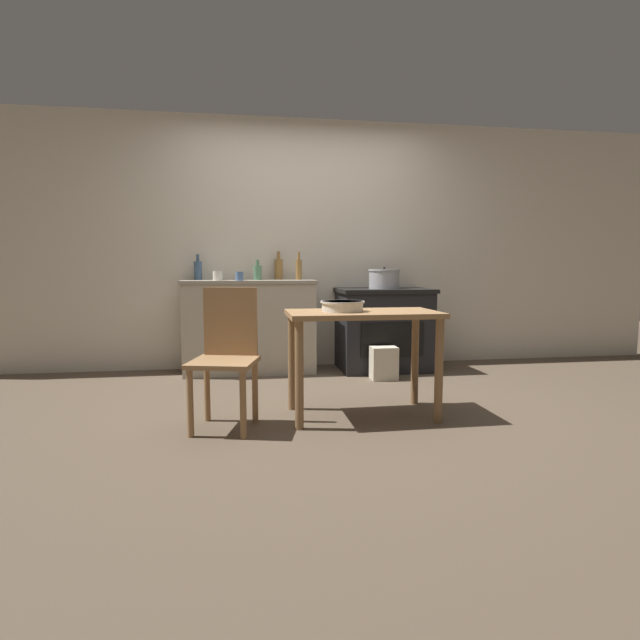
{
  "coord_description": "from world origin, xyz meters",
  "views": [
    {
      "loc": [
        -0.66,
        -3.65,
        1.04
      ],
      "look_at": [
        0.0,
        0.5,
        0.6
      ],
      "focal_mm": 28.0,
      "sensor_mm": 36.0,
      "label": 1
    }
  ],
  "objects_px": {
    "stove": "(383,329)",
    "chair": "(226,353)",
    "bottle_left": "(299,269)",
    "work_table": "(362,330)",
    "cup_center": "(239,276)",
    "flour_sack": "(384,363)",
    "bottle_mid_left": "(258,272)",
    "mixing_bowl_large": "(342,306)",
    "bottle_far_left": "(198,270)",
    "stock_pot": "(384,279)",
    "bottle_center_left": "(279,269)",
    "cup_center_right": "(218,276)"
  },
  "relations": [
    {
      "from": "stove",
      "to": "chair",
      "type": "height_order",
      "value": "chair"
    },
    {
      "from": "stove",
      "to": "bottle_left",
      "type": "relative_size",
      "value": 3.31
    },
    {
      "from": "work_table",
      "to": "cup_center",
      "type": "height_order",
      "value": "cup_center"
    },
    {
      "from": "flour_sack",
      "to": "stove",
      "type": "bearing_deg",
      "value": 74.88
    },
    {
      "from": "cup_center",
      "to": "work_table",
      "type": "bearing_deg",
      "value": -60.03
    },
    {
      "from": "bottle_left",
      "to": "bottle_mid_left",
      "type": "height_order",
      "value": "bottle_left"
    },
    {
      "from": "work_table",
      "to": "chair",
      "type": "xyz_separation_m",
      "value": [
        -0.93,
        -0.09,
        -0.12
      ]
    },
    {
      "from": "work_table",
      "to": "mixing_bowl_large",
      "type": "height_order",
      "value": "mixing_bowl_large"
    },
    {
      "from": "chair",
      "to": "cup_center",
      "type": "xyz_separation_m",
      "value": [
        0.09,
        1.54,
        0.47
      ]
    },
    {
      "from": "work_table",
      "to": "bottle_far_left",
      "type": "distance_m",
      "value": 2.18
    },
    {
      "from": "bottle_far_left",
      "to": "cup_center",
      "type": "relative_size",
      "value": 3.05
    },
    {
      "from": "chair",
      "to": "bottle_mid_left",
      "type": "xyz_separation_m",
      "value": [
        0.27,
        1.76,
        0.51
      ]
    },
    {
      "from": "flour_sack",
      "to": "cup_center",
      "type": "height_order",
      "value": "cup_center"
    },
    {
      "from": "stove",
      "to": "work_table",
      "type": "height_order",
      "value": "stove"
    },
    {
      "from": "bottle_left",
      "to": "flour_sack",
      "type": "bearing_deg",
      "value": -39.39
    },
    {
      "from": "stove",
      "to": "mixing_bowl_large",
      "type": "height_order",
      "value": "stove"
    },
    {
      "from": "flour_sack",
      "to": "bottle_far_left",
      "type": "xyz_separation_m",
      "value": [
        -1.72,
        0.67,
        0.86
      ]
    },
    {
      "from": "stock_pot",
      "to": "cup_center",
      "type": "height_order",
      "value": "stock_pot"
    },
    {
      "from": "chair",
      "to": "bottle_left",
      "type": "height_order",
      "value": "bottle_left"
    },
    {
      "from": "stock_pot",
      "to": "bottle_center_left",
      "type": "height_order",
      "value": "bottle_center_left"
    },
    {
      "from": "stock_pot",
      "to": "bottle_center_left",
      "type": "relative_size",
      "value": 1.1
    },
    {
      "from": "stove",
      "to": "flour_sack",
      "type": "xyz_separation_m",
      "value": [
        -0.13,
        -0.47,
        -0.26
      ]
    },
    {
      "from": "bottle_center_left",
      "to": "cup_center",
      "type": "bearing_deg",
      "value": -139.81
    },
    {
      "from": "stove",
      "to": "stock_pot",
      "type": "distance_m",
      "value": 0.51
    },
    {
      "from": "flour_sack",
      "to": "bottle_mid_left",
      "type": "relative_size",
      "value": 1.53
    },
    {
      "from": "bottle_left",
      "to": "bottle_mid_left",
      "type": "xyz_separation_m",
      "value": [
        -0.41,
        0.0,
        -0.03
      ]
    },
    {
      "from": "work_table",
      "to": "mixing_bowl_large",
      "type": "bearing_deg",
      "value": 179.05
    },
    {
      "from": "flour_sack",
      "to": "cup_center",
      "type": "relative_size",
      "value": 3.68
    },
    {
      "from": "chair",
      "to": "cup_center",
      "type": "bearing_deg",
      "value": 100.92
    },
    {
      "from": "flour_sack",
      "to": "stock_pot",
      "type": "bearing_deg",
      "value": 74.57
    },
    {
      "from": "bottle_mid_left",
      "to": "bottle_center_left",
      "type": "xyz_separation_m",
      "value": [
        0.22,
        0.12,
        0.03
      ]
    },
    {
      "from": "stove",
      "to": "stock_pot",
      "type": "relative_size",
      "value": 2.95
    },
    {
      "from": "cup_center",
      "to": "flour_sack",
      "type": "bearing_deg",
      "value": -16.12
    },
    {
      "from": "work_table",
      "to": "mixing_bowl_large",
      "type": "relative_size",
      "value": 3.42
    },
    {
      "from": "work_table",
      "to": "cup_center_right",
      "type": "relative_size",
      "value": 11.42
    },
    {
      "from": "flour_sack",
      "to": "chair",
      "type": "bearing_deg",
      "value": -140.33
    },
    {
      "from": "stock_pot",
      "to": "mixing_bowl_large",
      "type": "xyz_separation_m",
      "value": [
        -0.73,
        -1.49,
        -0.15
      ]
    },
    {
      "from": "stove",
      "to": "cup_center_right",
      "type": "height_order",
      "value": "cup_center_right"
    },
    {
      "from": "bottle_mid_left",
      "to": "mixing_bowl_large",
      "type": "bearing_deg",
      "value": -72.72
    },
    {
      "from": "work_table",
      "to": "stock_pot",
      "type": "distance_m",
      "value": 1.64
    },
    {
      "from": "stock_pot",
      "to": "bottle_mid_left",
      "type": "relative_size",
      "value": 1.58
    },
    {
      "from": "stock_pot",
      "to": "mixing_bowl_large",
      "type": "relative_size",
      "value": 1.04
    },
    {
      "from": "mixing_bowl_large",
      "to": "stove",
      "type": "bearing_deg",
      "value": 64.3
    },
    {
      "from": "bottle_center_left",
      "to": "cup_center",
      "type": "height_order",
      "value": "bottle_center_left"
    },
    {
      "from": "bottle_left",
      "to": "bottle_center_left",
      "type": "distance_m",
      "value": 0.23
    },
    {
      "from": "flour_sack",
      "to": "cup_center_right",
      "type": "distance_m",
      "value": 1.77
    },
    {
      "from": "mixing_bowl_large",
      "to": "bottle_left",
      "type": "distance_m",
      "value": 1.69
    },
    {
      "from": "chair",
      "to": "bottle_mid_left",
      "type": "height_order",
      "value": "bottle_mid_left"
    },
    {
      "from": "cup_center",
      "to": "cup_center_right",
      "type": "distance_m",
      "value": 0.21
    },
    {
      "from": "stock_pot",
      "to": "bottle_left",
      "type": "relative_size",
      "value": 1.12
    }
  ]
}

